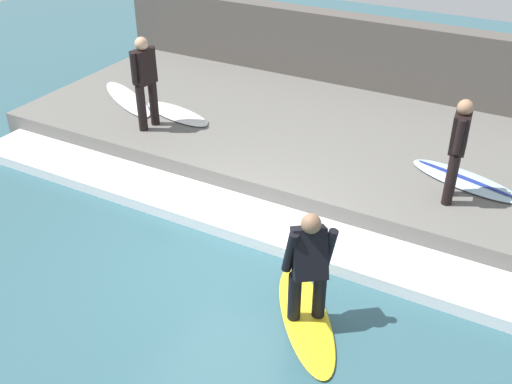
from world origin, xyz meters
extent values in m
plane|color=#335B66|center=(0.00, 0.00, 0.00)|extent=(28.00, 28.00, 0.00)
cube|color=#66635E|center=(3.47, 0.00, 0.22)|extent=(4.40, 11.51, 0.44)
cube|color=#544F49|center=(5.92, 0.00, 0.92)|extent=(0.50, 12.08, 1.85)
cube|color=white|center=(0.79, 0.00, 0.09)|extent=(0.95, 10.93, 0.18)
ellipsoid|color=yellow|center=(-0.62, -1.40, 0.03)|extent=(1.90, 1.61, 0.06)
cylinder|color=black|center=(-0.53, -1.52, 0.39)|extent=(0.16, 0.16, 0.65)
cylinder|color=black|center=(-0.71, -1.28, 0.39)|extent=(0.16, 0.16, 0.65)
cube|color=black|center=(-0.62, -1.40, 1.01)|extent=(0.57, 0.56, 0.64)
sphere|color=#846047|center=(-0.62, -1.40, 1.41)|extent=(0.23, 0.23, 0.23)
cylinder|color=black|center=(-0.49, -1.58, 1.05)|extent=(0.11, 0.20, 0.54)
cylinder|color=black|center=(-0.75, -1.22, 1.05)|extent=(0.11, 0.20, 0.54)
cylinder|color=black|center=(2.26, 2.96, 0.86)|extent=(0.16, 0.16, 0.84)
cylinder|color=black|center=(1.96, 3.00, 0.86)|extent=(0.16, 0.16, 0.84)
cube|color=black|center=(2.11, 2.98, 1.57)|extent=(0.42, 0.29, 0.60)
sphere|color=tan|center=(2.11, 2.98, 1.98)|extent=(0.23, 0.23, 0.23)
cylinder|color=black|center=(2.33, 2.95, 1.61)|extent=(0.11, 0.12, 0.53)
cylinder|color=black|center=(1.89, 3.01, 1.61)|extent=(0.11, 0.12, 0.53)
ellipsoid|color=white|center=(2.77, 2.85, 0.47)|extent=(0.89, 1.68, 0.06)
cylinder|color=black|center=(2.39, -2.33, 0.83)|extent=(0.15, 0.15, 0.79)
cylinder|color=black|center=(2.11, -2.36, 0.83)|extent=(0.15, 0.15, 0.79)
cube|color=black|center=(2.25, -2.35, 1.51)|extent=(0.39, 0.26, 0.57)
sphere|color=#A87A5B|center=(2.25, -2.35, 1.89)|extent=(0.22, 0.22, 0.22)
cylinder|color=black|center=(2.45, -2.33, 1.54)|extent=(0.11, 0.11, 0.50)
cylinder|color=black|center=(2.04, -2.37, 1.54)|extent=(0.11, 0.11, 0.50)
ellipsoid|color=silver|center=(2.86, -2.46, 0.47)|extent=(1.06, 1.88, 0.06)
ellipsoid|color=navy|center=(2.86, -2.46, 0.50)|extent=(0.56, 1.61, 0.01)
ellipsoid|color=silver|center=(2.89, 4.13, 0.47)|extent=(1.47, 2.03, 0.06)
camera|label=1|loc=(-5.61, -3.45, 5.13)|focal=42.00mm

